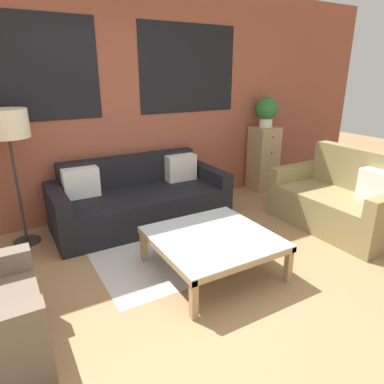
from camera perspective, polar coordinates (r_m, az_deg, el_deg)
The scene contains 9 objects.
ground_plane at distance 2.86m, azimuth 7.19°, elevation -18.95°, with size 16.00×16.00×0.00m, color #9E754C.
wall_back_brick at distance 4.43m, azimuth -11.89°, elevation 14.37°, with size 8.40×0.09×2.80m.
rug at distance 3.76m, azimuth -1.86°, elevation -8.54°, with size 1.90×1.51×0.00m.
couch_dark at distance 4.23m, azimuth -8.61°, elevation -1.41°, with size 2.08×0.88×0.78m.
settee_vintage at distance 4.40m, azimuth 23.37°, elevation -1.56°, with size 0.80×1.46×0.92m.
coffee_table at distance 3.15m, azimuth 3.45°, elevation -8.01°, with size 1.04×1.04×0.36m.
floor_lamp at distance 3.85m, azimuth -28.45°, elevation 9.25°, with size 0.42×0.42×1.43m.
drawer_cabinet at distance 5.47m, azimuth 11.78°, elevation 5.48°, with size 0.39×0.36×0.98m.
potted_plant at distance 5.34m, azimuth 12.33°, elevation 13.15°, with size 0.34×0.34×0.43m.
Camera 1 is at (-1.41, -1.75, 1.76)m, focal length 32.00 mm.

